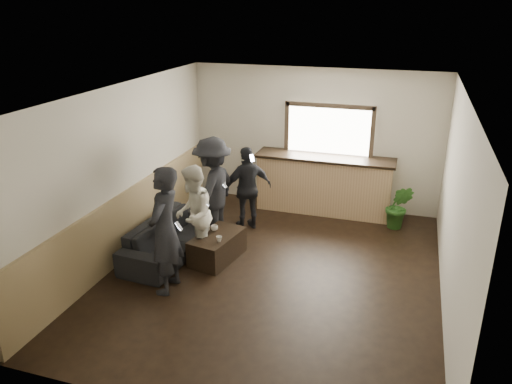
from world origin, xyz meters
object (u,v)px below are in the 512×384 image
(coffee_table, at_px, (217,247))
(person_a, at_px, (165,231))
(person_c, at_px, (213,189))
(sofa, at_px, (171,237))
(potted_plant, at_px, (399,207))
(person_b, at_px, (193,214))
(bar_counter, at_px, (324,181))
(cup_a, at_px, (214,228))
(person_d, at_px, (248,189))
(cup_b, at_px, (219,239))

(coffee_table, height_order, person_a, person_a)
(coffee_table, distance_m, person_c, 1.07)
(sofa, relative_size, potted_plant, 2.39)
(person_b, bearing_deg, coffee_table, 92.74)
(bar_counter, xyz_separation_m, person_c, (-1.63, -1.81, 0.28))
(person_b, bearing_deg, cup_a, 120.46)
(sofa, bearing_deg, person_c, -25.61)
(bar_counter, distance_m, person_c, 2.45)
(sofa, bearing_deg, coffee_table, -81.74)
(sofa, distance_m, person_a, 1.28)
(cup_a, xyz_separation_m, person_d, (0.19, 1.17, 0.30))
(person_c, bearing_deg, person_a, 5.78)
(coffee_table, bearing_deg, person_c, 115.75)
(bar_counter, height_order, person_a, bar_counter)
(coffee_table, xyz_separation_m, potted_plant, (2.75, 2.12, 0.21))
(cup_b, distance_m, person_b, 0.57)
(sofa, xyz_separation_m, potted_plant, (3.55, 2.17, 0.13))
(coffee_table, xyz_separation_m, person_b, (-0.35, -0.11, 0.58))
(sofa, height_order, person_b, person_b)
(cup_b, xyz_separation_m, person_b, (-0.47, 0.09, 0.32))
(sofa, height_order, cup_a, sofa)
(person_c, distance_m, person_d, 0.75)
(coffee_table, relative_size, potted_plant, 1.14)
(sofa, distance_m, person_c, 1.09)
(person_a, bearing_deg, coffee_table, 159.10)
(bar_counter, distance_m, cup_a, 2.77)
(sofa, relative_size, coffee_table, 2.09)
(person_a, height_order, person_b, person_a)
(bar_counter, xyz_separation_m, person_d, (-1.19, -1.22, 0.14))
(sofa, distance_m, person_b, 0.67)
(bar_counter, relative_size, person_d, 1.73)
(potted_plant, height_order, person_d, person_d)
(bar_counter, relative_size, person_b, 1.69)
(cup_a, height_order, person_d, person_d)
(coffee_table, bearing_deg, person_d, 85.95)
(cup_b, relative_size, person_c, 0.05)
(sofa, relative_size, person_a, 1.09)
(potted_plant, bearing_deg, bar_counter, 164.30)
(sofa, xyz_separation_m, person_c, (0.45, 0.78, 0.62))
(sofa, height_order, person_a, person_a)
(cup_b, distance_m, potted_plant, 3.51)
(person_a, distance_m, person_c, 1.79)
(coffee_table, xyz_separation_m, person_a, (-0.35, -1.07, 0.73))
(cup_b, relative_size, person_a, 0.05)
(person_a, bearing_deg, person_b, 177.28)
(person_a, relative_size, person_d, 1.21)
(person_d, bearing_deg, coffee_table, 46.41)
(cup_b, distance_m, person_a, 1.09)
(cup_a, xyz_separation_m, person_c, (-0.25, 0.58, 0.44))
(potted_plant, xyz_separation_m, person_d, (-2.66, -0.81, 0.35))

